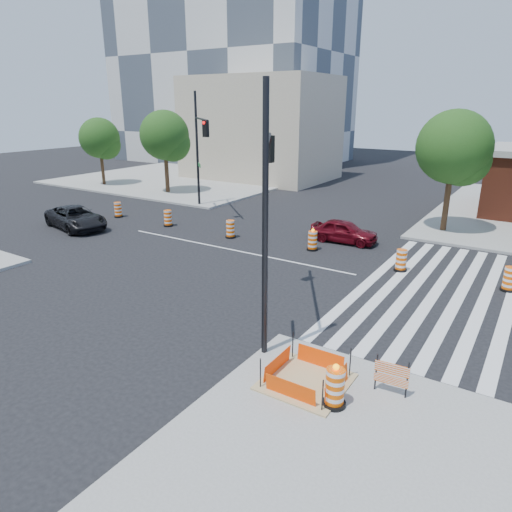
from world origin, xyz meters
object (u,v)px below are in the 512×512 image
at_px(dark_suv, 76,218).
at_px(signal_pole_se, 267,190).
at_px(signal_pole_nw, 200,140).
at_px(red_coupe, 344,231).

height_order(dark_suv, signal_pole_se, signal_pole_se).
distance_m(signal_pole_se, signal_pole_nw, 18.99).
xyz_separation_m(red_coupe, signal_pole_se, (1.86, -11.36, 4.22)).
bearing_deg(signal_pole_nw, signal_pole_se, -0.61).
bearing_deg(dark_suv, signal_pole_se, -93.88).
bearing_deg(dark_suv, red_coupe, -54.81).
distance_m(red_coupe, signal_pole_se, 12.26).
relative_size(red_coupe, signal_pole_nw, 0.46).
bearing_deg(dark_suv, signal_pole_nw, -10.01).
distance_m(dark_suv, signal_pole_se, 18.28).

